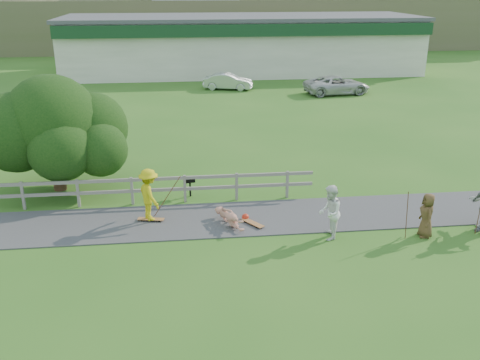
# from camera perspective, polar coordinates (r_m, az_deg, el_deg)

# --- Properties ---
(ground) EXTENTS (260.00, 260.00, 0.00)m
(ground) POSITION_cam_1_polar(r_m,az_deg,el_deg) (17.94, 0.82, -6.12)
(ground) COLOR #295B1A
(ground) RESTS_ON ground
(path) EXTENTS (34.00, 3.00, 0.04)m
(path) POSITION_cam_1_polar(r_m,az_deg,el_deg) (19.28, 0.23, -4.09)
(path) COLOR #3C3C3F
(path) RESTS_ON ground
(fence) EXTENTS (15.05, 0.10, 1.10)m
(fence) POSITION_cam_1_polar(r_m,az_deg,el_deg) (20.70, -13.18, -0.78)
(fence) COLOR slate
(fence) RESTS_ON ground
(strip_mall) EXTENTS (32.50, 10.75, 5.10)m
(strip_mall) POSITION_cam_1_polar(r_m,az_deg,el_deg) (51.51, 0.15, 14.34)
(strip_mall) COLOR beige
(strip_mall) RESTS_ON ground
(skater_rider) EXTENTS (1.15, 1.39, 1.87)m
(skater_rider) POSITION_cam_1_polar(r_m,az_deg,el_deg) (18.96, -9.64, -1.83)
(skater_rider) COLOR gold
(skater_rider) RESTS_ON ground
(skater_fallen) EXTENTS (1.70, 1.01, 0.61)m
(skater_fallen) POSITION_cam_1_polar(r_m,az_deg,el_deg) (18.65, -1.12, -4.02)
(skater_fallen) COLOR tan
(skater_fallen) RESTS_ON ground
(spectator_a) EXTENTS (0.94, 1.07, 1.85)m
(spectator_a) POSITION_cam_1_polar(r_m,az_deg,el_deg) (17.75, 9.56, -3.44)
(spectator_a) COLOR silver
(spectator_a) RESTS_ON ground
(spectator_c) EXTENTS (0.57, 0.80, 1.52)m
(spectator_c) POSITION_cam_1_polar(r_m,az_deg,el_deg) (18.75, 19.31, -3.57)
(spectator_c) COLOR #513A20
(spectator_c) RESTS_ON ground
(car_silver) EXTENTS (4.05, 2.31, 1.26)m
(car_silver) POSITION_cam_1_polar(r_m,az_deg,el_deg) (42.79, -1.29, 10.46)
(car_silver) COLOR #B5BABE
(car_silver) RESTS_ON ground
(car_white) EXTENTS (5.18, 2.85, 1.37)m
(car_white) POSITION_cam_1_polar(r_m,az_deg,el_deg) (41.61, 10.30, 9.94)
(car_white) COLOR beige
(car_white) RESTS_ON ground
(tree) EXTENTS (5.95, 5.95, 4.24)m
(tree) POSITION_cam_1_polar(r_m,az_deg,el_deg) (22.52, -19.18, 4.07)
(tree) COLOR black
(tree) RESTS_ON ground
(bbq) EXTENTS (0.42, 0.35, 0.81)m
(bbq) POSITION_cam_1_polar(r_m,az_deg,el_deg) (21.20, -5.34, -0.72)
(bbq) COLOR black
(bbq) RESTS_ON ground
(longboard_rider) EXTENTS (0.97, 0.42, 0.10)m
(longboard_rider) POSITION_cam_1_polar(r_m,az_deg,el_deg) (19.30, -9.48, -4.25)
(longboard_rider) COLOR brown
(longboard_rider) RESTS_ON ground
(longboard_fallen) EXTENTS (0.75, 0.93, 0.11)m
(longboard_fallen) POSITION_cam_1_polar(r_m,az_deg,el_deg) (18.75, 1.36, -4.73)
(longboard_fallen) COLOR brown
(longboard_fallen) RESTS_ON ground
(helmet) EXTENTS (0.26, 0.26, 0.26)m
(helmet) POSITION_cam_1_polar(r_m,az_deg,el_deg) (19.10, 0.58, -3.98)
(helmet) COLOR red
(helmet) RESTS_ON ground
(pole_rider) EXTENTS (0.03, 0.03, 1.84)m
(pole_rider) POSITION_cam_1_polar(r_m,az_deg,el_deg) (19.31, -7.81, -1.36)
(pole_rider) COLOR #523221
(pole_rider) RESTS_ON ground
(pole_spec_left) EXTENTS (0.03, 0.03, 1.67)m
(pole_spec_left) POSITION_cam_1_polar(r_m,az_deg,el_deg) (18.35, 17.37, -3.61)
(pole_spec_left) COLOR #523221
(pole_spec_left) RESTS_ON ground
(pole_spec_right) EXTENTS (0.03, 0.03, 1.90)m
(pole_spec_right) POSITION_cam_1_polar(r_m,az_deg,el_deg) (19.47, 24.26, -2.77)
(pole_spec_right) COLOR #523221
(pole_spec_right) RESTS_ON ground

